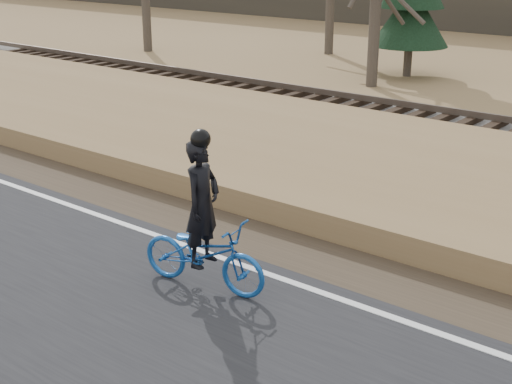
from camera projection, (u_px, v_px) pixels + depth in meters
The scene contains 8 objects.
ground at pixel (196, 261), 10.51m from camera, with size 120.00×120.00×0.00m, color olive.
road at pixel (56, 327), 8.65m from camera, with size 120.00×6.00×0.06m, color black.
edge_line at pixel (205, 252), 10.64m from camera, with size 120.00×0.12×0.01m, color silver.
shoulder at pixel (247, 234), 11.39m from camera, with size 120.00×1.60×0.04m, color #473A2B.
embankment at pixel (346, 176), 13.54m from camera, with size 120.00×5.00×0.44m, color olive.
ballast at pixel (433, 135), 16.35m from camera, with size 120.00×3.00×0.45m, color slate.
railroad at pixel (434, 122), 16.25m from camera, with size 120.00×2.40×0.29m.
cyclist at pixel (203, 240), 9.37m from camera, with size 1.93×0.95×2.19m.
Camera 1 is at (6.61, -6.95, 4.50)m, focal length 50.00 mm.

